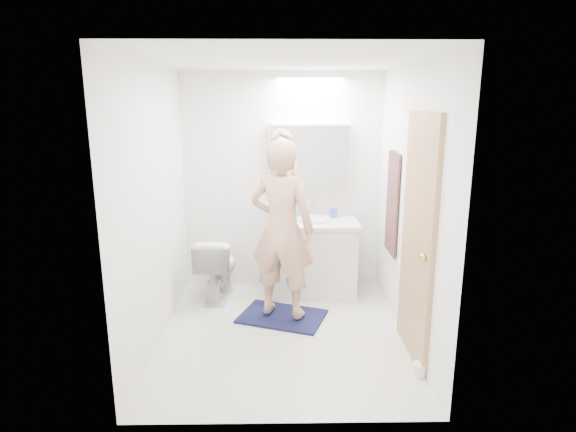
{
  "coord_description": "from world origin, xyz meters",
  "views": [
    {
      "loc": [
        -0.02,
        -3.97,
        2.07
      ],
      "look_at": [
        0.05,
        0.25,
        1.05
      ],
      "focal_mm": 29.5,
      "sensor_mm": 36.0,
      "label": 1
    }
  ],
  "objects_px": {
    "soap_bottle_a": "(290,208)",
    "soap_bottle_b": "(296,211)",
    "toilet": "(217,267)",
    "vanity_cabinet": "(313,259)",
    "toilet_paper_roll": "(420,369)",
    "person": "(282,229)",
    "medicine_cabinet": "(310,156)",
    "toothbrush_cup": "(334,213)"
  },
  "relations": [
    {
      "from": "soap_bottle_b",
      "to": "medicine_cabinet",
      "type": "bearing_deg",
      "value": 11.44
    },
    {
      "from": "person",
      "to": "toilet_paper_roll",
      "type": "height_order",
      "value": "person"
    },
    {
      "from": "person",
      "to": "soap_bottle_b",
      "type": "relative_size",
      "value": 11.3
    },
    {
      "from": "medicine_cabinet",
      "to": "soap_bottle_b",
      "type": "bearing_deg",
      "value": -168.56
    },
    {
      "from": "medicine_cabinet",
      "to": "toilet",
      "type": "xyz_separation_m",
      "value": [
        -1.0,
        -0.33,
        -1.16
      ]
    },
    {
      "from": "soap_bottle_a",
      "to": "soap_bottle_b",
      "type": "xyz_separation_m",
      "value": [
        0.06,
        0.03,
        -0.04
      ]
    },
    {
      "from": "toilet",
      "to": "toilet_paper_roll",
      "type": "height_order",
      "value": "toilet"
    },
    {
      "from": "vanity_cabinet",
      "to": "soap_bottle_b",
      "type": "relative_size",
      "value": 5.94
    },
    {
      "from": "soap_bottle_b",
      "to": "toilet_paper_roll",
      "type": "xyz_separation_m",
      "value": [
        0.91,
        -1.84,
        -0.85
      ]
    },
    {
      "from": "soap_bottle_b",
      "to": "toothbrush_cup",
      "type": "height_order",
      "value": "soap_bottle_b"
    },
    {
      "from": "toilet",
      "to": "toothbrush_cup",
      "type": "height_order",
      "value": "toothbrush_cup"
    },
    {
      "from": "vanity_cabinet",
      "to": "soap_bottle_a",
      "type": "height_order",
      "value": "soap_bottle_a"
    },
    {
      "from": "toilet",
      "to": "soap_bottle_a",
      "type": "height_order",
      "value": "soap_bottle_a"
    },
    {
      "from": "soap_bottle_b",
      "to": "soap_bottle_a",
      "type": "bearing_deg",
      "value": -154.92
    },
    {
      "from": "soap_bottle_a",
      "to": "soap_bottle_b",
      "type": "relative_size",
      "value": 1.54
    },
    {
      "from": "toothbrush_cup",
      "to": "toilet_paper_roll",
      "type": "height_order",
      "value": "toothbrush_cup"
    },
    {
      "from": "toilet_paper_roll",
      "to": "medicine_cabinet",
      "type": "bearing_deg",
      "value": 112.11
    },
    {
      "from": "medicine_cabinet",
      "to": "toilet",
      "type": "distance_m",
      "value": 1.56
    },
    {
      "from": "vanity_cabinet",
      "to": "toothbrush_cup",
      "type": "distance_m",
      "value": 0.55
    },
    {
      "from": "medicine_cabinet",
      "to": "soap_bottle_b",
      "type": "height_order",
      "value": "medicine_cabinet"
    },
    {
      "from": "toilet",
      "to": "soap_bottle_b",
      "type": "relative_size",
      "value": 4.53
    },
    {
      "from": "medicine_cabinet",
      "to": "vanity_cabinet",
      "type": "bearing_deg",
      "value": -79.67
    },
    {
      "from": "soap_bottle_a",
      "to": "toilet_paper_roll",
      "type": "distance_m",
      "value": 2.24
    },
    {
      "from": "person",
      "to": "soap_bottle_b",
      "type": "height_order",
      "value": "person"
    },
    {
      "from": "vanity_cabinet",
      "to": "person",
      "type": "xyz_separation_m",
      "value": [
        -0.35,
        -0.64,
        0.51
      ]
    },
    {
      "from": "person",
      "to": "toilet_paper_roll",
      "type": "xyz_separation_m",
      "value": [
        1.07,
        -1.03,
        -0.85
      ]
    },
    {
      "from": "soap_bottle_b",
      "to": "vanity_cabinet",
      "type": "bearing_deg",
      "value": -43.98
    },
    {
      "from": "vanity_cabinet",
      "to": "person",
      "type": "relative_size",
      "value": 0.53
    },
    {
      "from": "vanity_cabinet",
      "to": "toilet_paper_roll",
      "type": "height_order",
      "value": "vanity_cabinet"
    },
    {
      "from": "person",
      "to": "toilet_paper_roll",
      "type": "relative_size",
      "value": 15.56
    },
    {
      "from": "vanity_cabinet",
      "to": "toothbrush_cup",
      "type": "relative_size",
      "value": 9.09
    },
    {
      "from": "toilet",
      "to": "toothbrush_cup",
      "type": "distance_m",
      "value": 1.4
    },
    {
      "from": "vanity_cabinet",
      "to": "medicine_cabinet",
      "type": "xyz_separation_m",
      "value": [
        -0.04,
        0.21,
        1.11
      ]
    },
    {
      "from": "vanity_cabinet",
      "to": "person",
      "type": "bearing_deg",
      "value": -118.57
    },
    {
      "from": "soap_bottle_b",
      "to": "toothbrush_cup",
      "type": "bearing_deg",
      "value": -2.74
    },
    {
      "from": "vanity_cabinet",
      "to": "medicine_cabinet",
      "type": "distance_m",
      "value": 1.13
    },
    {
      "from": "toilet",
      "to": "person",
      "type": "bearing_deg",
      "value": 148.7
    },
    {
      "from": "soap_bottle_a",
      "to": "soap_bottle_b",
      "type": "bearing_deg",
      "value": 25.08
    },
    {
      "from": "medicine_cabinet",
      "to": "person",
      "type": "xyz_separation_m",
      "value": [
        -0.31,
        -0.85,
        -0.6
      ]
    },
    {
      "from": "person",
      "to": "soap_bottle_a",
      "type": "bearing_deg",
      "value": -77.15
    },
    {
      "from": "soap_bottle_a",
      "to": "toilet",
      "type": "bearing_deg",
      "value": -161.41
    },
    {
      "from": "vanity_cabinet",
      "to": "toilet_paper_roll",
      "type": "xyz_separation_m",
      "value": [
        0.72,
        -1.66,
        -0.34
      ]
    }
  ]
}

